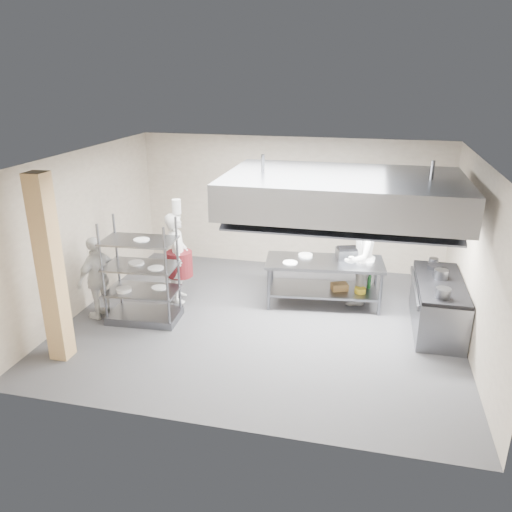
% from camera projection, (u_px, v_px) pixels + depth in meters
% --- Properties ---
extents(floor, '(7.00, 7.00, 0.00)m').
position_uv_depth(floor, '(263.00, 321.00, 9.22)').
color(floor, '#363639').
rests_on(floor, ground).
extents(ceiling, '(7.00, 7.00, 0.00)m').
position_uv_depth(ceiling, '(264.00, 158.00, 8.18)').
color(ceiling, silver).
rests_on(ceiling, wall_back).
extents(wall_back, '(7.00, 0.00, 7.00)m').
position_uv_depth(wall_back, '(291.00, 203.00, 11.44)').
color(wall_back, tan).
rests_on(wall_back, ground).
extents(wall_left, '(0.00, 6.00, 6.00)m').
position_uv_depth(wall_left, '(83.00, 231.00, 9.45)').
color(wall_left, tan).
rests_on(wall_left, ground).
extents(wall_right, '(0.00, 6.00, 6.00)m').
position_uv_depth(wall_right, '(477.00, 261.00, 7.96)').
color(wall_right, tan).
rests_on(wall_right, ground).
extents(column, '(0.30, 0.30, 3.00)m').
position_uv_depth(column, '(50.00, 270.00, 7.59)').
color(column, '#DCAF70').
rests_on(column, floor).
extents(exhaust_hood, '(4.00, 2.50, 0.60)m').
position_uv_depth(exhaust_hood, '(343.00, 193.00, 8.48)').
color(exhaust_hood, slate).
rests_on(exhaust_hood, ceiling).
extents(hood_strip_a, '(1.60, 0.12, 0.04)m').
position_uv_depth(hood_strip_a, '(290.00, 208.00, 8.78)').
color(hood_strip_a, white).
rests_on(hood_strip_a, exhaust_hood).
extents(hood_strip_b, '(1.60, 0.12, 0.04)m').
position_uv_depth(hood_strip_b, '(396.00, 214.00, 8.40)').
color(hood_strip_b, white).
rests_on(hood_strip_b, exhaust_hood).
extents(wall_shelf, '(1.50, 0.28, 0.04)m').
position_uv_depth(wall_shelf, '(371.00, 210.00, 10.91)').
color(wall_shelf, slate).
rests_on(wall_shelf, wall_back).
extents(island, '(2.35, 1.19, 0.91)m').
position_uv_depth(island, '(324.00, 283.00, 9.77)').
color(island, gray).
rests_on(island, floor).
extents(island_worktop, '(2.35, 1.19, 0.06)m').
position_uv_depth(island_worktop, '(325.00, 262.00, 9.62)').
color(island_worktop, slate).
rests_on(island_worktop, island).
extents(island_undershelf, '(2.16, 1.08, 0.04)m').
position_uv_depth(island_undershelf, '(323.00, 290.00, 9.82)').
color(island_undershelf, slate).
rests_on(island_undershelf, island).
extents(pass_rack, '(1.32, 0.83, 1.92)m').
position_uv_depth(pass_rack, '(141.00, 272.00, 8.97)').
color(pass_rack, slate).
rests_on(pass_rack, floor).
extents(cooking_range, '(0.80, 2.00, 0.84)m').
position_uv_depth(cooking_range, '(438.00, 306.00, 8.88)').
color(cooking_range, gray).
rests_on(cooking_range, floor).
extents(range_top, '(0.78, 1.96, 0.06)m').
position_uv_depth(range_top, '(441.00, 283.00, 8.72)').
color(range_top, black).
rests_on(range_top, cooking_range).
extents(chef_head, '(0.62, 0.76, 1.81)m').
position_uv_depth(chef_head, '(178.00, 257.00, 9.81)').
color(chef_head, white).
rests_on(chef_head, floor).
extents(chef_line, '(0.99, 1.11, 1.89)m').
position_uv_depth(chef_line, '(357.00, 257.00, 9.69)').
color(chef_line, silver).
rests_on(chef_line, floor).
extents(chef_plating, '(0.64, 0.99, 1.57)m').
position_uv_depth(chef_plating, '(98.00, 278.00, 9.15)').
color(chef_plating, silver).
rests_on(chef_plating, floor).
extents(griddle, '(0.50, 0.44, 0.21)m').
position_uv_depth(griddle, '(348.00, 254.00, 9.69)').
color(griddle, slate).
rests_on(griddle, island_worktop).
extents(wicker_basket, '(0.37, 0.31, 0.14)m').
position_uv_depth(wicker_basket, '(339.00, 287.00, 9.75)').
color(wicker_basket, '#99663D').
rests_on(wicker_basket, island_undershelf).
extents(stockpot, '(0.24, 0.24, 0.17)m').
position_uv_depth(stockpot, '(441.00, 274.00, 8.78)').
color(stockpot, gray).
rests_on(stockpot, range_top).
extents(plate_stack, '(0.28, 0.28, 0.05)m').
position_uv_depth(plate_stack, '(143.00, 289.00, 9.09)').
color(plate_stack, white).
rests_on(plate_stack, pass_rack).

